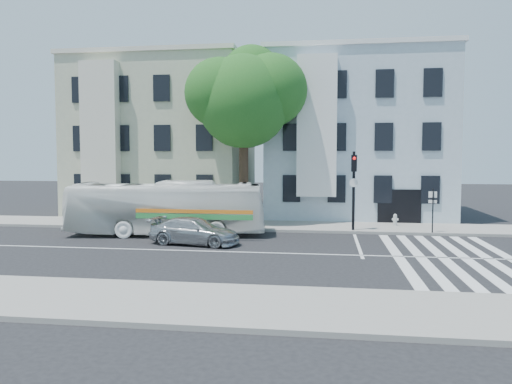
% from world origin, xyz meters
% --- Properties ---
extents(ground, '(120.00, 120.00, 0.00)m').
position_xyz_m(ground, '(0.00, 0.00, 0.00)').
color(ground, black).
rests_on(ground, ground).
extents(sidewalk_far, '(80.00, 4.00, 0.15)m').
position_xyz_m(sidewalk_far, '(0.00, 8.00, 0.07)').
color(sidewalk_far, gray).
rests_on(sidewalk_far, ground).
extents(sidewalk_near, '(80.00, 4.00, 0.15)m').
position_xyz_m(sidewalk_near, '(0.00, -8.00, 0.07)').
color(sidewalk_near, gray).
rests_on(sidewalk_near, ground).
extents(building_left, '(12.00, 10.00, 11.00)m').
position_xyz_m(building_left, '(-7.00, 15.00, 5.50)').
color(building_left, '#AAAD91').
rests_on(building_left, ground).
extents(building_right, '(12.00, 10.00, 11.00)m').
position_xyz_m(building_right, '(7.00, 15.00, 5.50)').
color(building_right, '#A4B6C3').
rests_on(building_right, ground).
extents(street_tree, '(7.30, 5.90, 11.10)m').
position_xyz_m(street_tree, '(0.06, 8.74, 7.83)').
color(street_tree, '#2D2116').
rests_on(street_tree, ground).
extents(bus, '(3.69, 10.65, 2.91)m').
position_xyz_m(bus, '(-3.43, 4.15, 1.45)').
color(bus, white).
rests_on(bus, ground).
extents(sedan, '(2.51, 4.62, 1.27)m').
position_xyz_m(sedan, '(-1.23, 1.64, 0.64)').
color(sedan, '#AFB2B6').
rests_on(sedan, ground).
extents(hedge, '(8.45, 2.86, 0.70)m').
position_xyz_m(hedge, '(-4.06, 6.80, 0.50)').
color(hedge, '#1F5B1D').
rests_on(hedge, sidewalk_far).
extents(traffic_signal, '(0.47, 0.54, 4.47)m').
position_xyz_m(traffic_signal, '(6.46, 6.38, 2.89)').
color(traffic_signal, black).
rests_on(traffic_signal, ground).
extents(fire_hydrant, '(0.39, 0.22, 0.68)m').
position_xyz_m(fire_hydrant, '(9.00, 8.69, 0.50)').
color(fire_hydrant, '#B9B9B4').
rests_on(fire_hydrant, sidewalk_far).
extents(far_sign_pole, '(0.42, 0.19, 2.36)m').
position_xyz_m(far_sign_pole, '(10.59, 6.15, 1.65)').
color(far_sign_pole, black).
rests_on(far_sign_pole, sidewalk_far).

